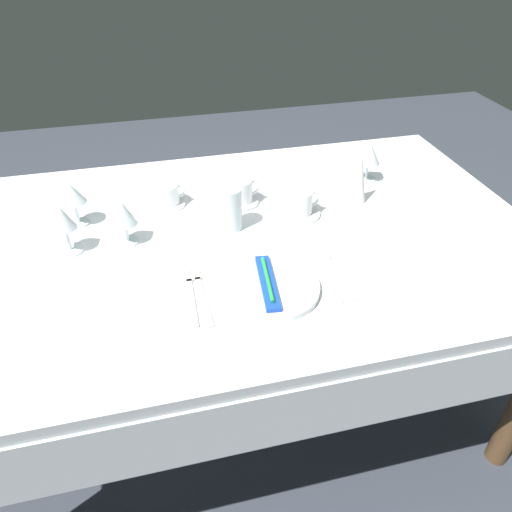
{
  "coord_description": "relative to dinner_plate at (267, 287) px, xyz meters",
  "views": [
    {
      "loc": [
        -0.22,
        -1.18,
        1.54
      ],
      "look_at": [
        0.04,
        -0.14,
        0.76
      ],
      "focal_mm": 34.64,
      "sensor_mm": 36.0,
      "label": 1
    }
  ],
  "objects": [
    {
      "name": "napkin_folded",
      "position": [
        0.39,
        0.36,
        0.08
      ],
      "size": [
        0.06,
        0.06,
        0.18
      ],
      "primitive_type": "cone",
      "color": "white",
      "rests_on": "dining_table"
    },
    {
      "name": "dinner_knife",
      "position": [
        0.16,
        0.01,
        -0.01
      ],
      "size": [
        0.02,
        0.23,
        0.0
      ],
      "color": "beige",
      "rests_on": "dining_table"
    },
    {
      "name": "saucer_far",
      "position": [
        0.02,
        0.44,
        -0.0
      ],
      "size": [
        0.12,
        0.12,
        0.01
      ],
      "primitive_type": "cylinder",
      "color": "white",
      "rests_on": "dining_table"
    },
    {
      "name": "dinner_plate",
      "position": [
        0.0,
        0.0,
        0.0
      ],
      "size": [
        0.26,
        0.26,
        0.02
      ],
      "primitive_type": "cylinder",
      "color": "white",
      "rests_on": "dining_table"
    },
    {
      "name": "coffee_cup_left",
      "position": [
        -0.2,
        0.48,
        0.03
      ],
      "size": [
        0.11,
        0.09,
        0.06
      ],
      "color": "white",
      "rests_on": "saucer_left"
    },
    {
      "name": "wine_glass_left",
      "position": [
        -0.47,
        0.43,
        0.09
      ],
      "size": [
        0.07,
        0.07,
        0.13
      ],
      "color": "silver",
      "rests_on": "dining_table"
    },
    {
      "name": "saucer_right",
      "position": [
        0.19,
        0.33,
        -0.0
      ],
      "size": [
        0.14,
        0.14,
        0.01
      ],
      "primitive_type": "cylinder",
      "color": "white",
      "rests_on": "dining_table"
    },
    {
      "name": "wine_glass_centre",
      "position": [
        0.48,
        0.49,
        0.09
      ],
      "size": [
        0.08,
        0.08,
        0.14
      ],
      "color": "silver",
      "rests_on": "dining_table"
    },
    {
      "name": "coffee_cup_far",
      "position": [
        0.03,
        0.44,
        0.04
      ],
      "size": [
        0.11,
        0.08,
        0.07
      ],
      "color": "white",
      "rests_on": "saucer_far"
    },
    {
      "name": "toothbrush_package",
      "position": [
        0.0,
        0.0,
        0.02
      ],
      "size": [
        0.06,
        0.21,
        0.02
      ],
      "color": "blue",
      "rests_on": "dinner_plate"
    },
    {
      "name": "dining_table",
      "position": [
        -0.04,
        0.26,
        -0.09
      ],
      "size": [
        1.8,
        1.11,
        0.74
      ],
      "color": "white",
      "rests_on": "ground"
    },
    {
      "name": "spoon_soup",
      "position": [
        0.19,
        0.04,
        -0.01
      ],
      "size": [
        0.03,
        0.21,
        0.01
      ],
      "color": "beige",
      "rests_on": "dining_table"
    },
    {
      "name": "coffee_cup_right",
      "position": [
        0.19,
        0.33,
        0.04
      ],
      "size": [
        0.11,
        0.08,
        0.07
      ],
      "color": "white",
      "rests_on": "saucer_right"
    },
    {
      "name": "drink_tumbler",
      "position": [
        -0.03,
        0.3,
        0.05
      ],
      "size": [
        0.07,
        0.07,
        0.13
      ],
      "color": "silver",
      "rests_on": "dining_table"
    },
    {
      "name": "fork_inner",
      "position": [
        -0.19,
        0.02,
        -0.01
      ],
      "size": [
        0.03,
        0.21,
        0.0
      ],
      "color": "beige",
      "rests_on": "dining_table"
    },
    {
      "name": "fork_outer",
      "position": [
        -0.16,
        0.02,
        -0.01
      ],
      "size": [
        0.02,
        0.22,
        0.0
      ],
      "color": "beige",
      "rests_on": "dining_table"
    },
    {
      "name": "wine_glass_right",
      "position": [
        -0.49,
        0.29,
        0.09
      ],
      "size": [
        0.07,
        0.07,
        0.14
      ],
      "color": "silver",
      "rests_on": "dining_table"
    },
    {
      "name": "wine_glass_far",
      "position": [
        -0.33,
        0.3,
        0.08
      ],
      "size": [
        0.07,
        0.07,
        0.13
      ],
      "color": "silver",
      "rests_on": "dining_table"
    },
    {
      "name": "saucer_left",
      "position": [
        -0.21,
        0.48,
        -0.0
      ],
      "size": [
        0.12,
        0.12,
        0.01
      ],
      "primitive_type": "cylinder",
      "color": "white",
      "rests_on": "dining_table"
    },
    {
      "name": "ground_plane",
      "position": [
        -0.04,
        0.26,
        -0.75
      ],
      "size": [
        6.0,
        6.0,
        0.0
      ],
      "primitive_type": "plane",
      "color": "#383D47"
    }
  ]
}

